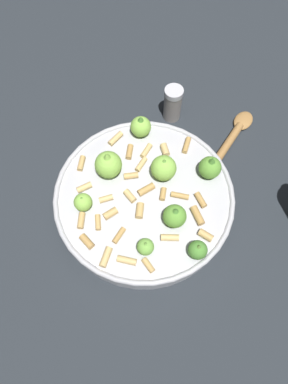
% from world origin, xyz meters
% --- Properties ---
extents(ground_plane, '(2.40, 2.40, 0.00)m').
position_xyz_m(ground_plane, '(0.00, 0.00, 0.00)').
color(ground_plane, '#23282D').
extents(cooking_pan, '(0.32, 0.32, 0.11)m').
position_xyz_m(cooking_pan, '(-0.00, -0.00, 0.03)').
color(cooking_pan, '#B7B7BC').
rests_on(cooking_pan, ground).
extents(pepper_shaker, '(0.04, 0.04, 0.08)m').
position_xyz_m(pepper_shaker, '(0.05, -0.21, 0.04)').
color(pepper_shaker, gray).
rests_on(pepper_shaker, ground).
extents(wooden_spoon, '(0.05, 0.22, 0.02)m').
position_xyz_m(wooden_spoon, '(-0.09, -0.20, 0.01)').
color(wooden_spoon, '#9E703D').
rests_on(wooden_spoon, ground).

